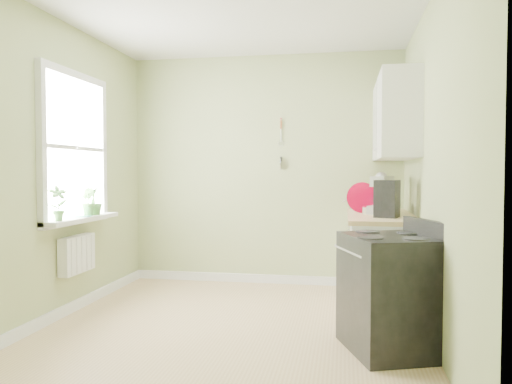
% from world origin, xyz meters
% --- Properties ---
extents(floor, '(3.20, 3.60, 0.02)m').
position_xyz_m(floor, '(0.00, 0.00, -0.01)').
color(floor, tan).
rests_on(floor, ground).
extents(ceiling, '(3.20, 3.60, 0.02)m').
position_xyz_m(ceiling, '(0.00, 0.00, 2.71)').
color(ceiling, white).
rests_on(ceiling, wall_back).
extents(wall_back, '(3.20, 0.02, 2.70)m').
position_xyz_m(wall_back, '(0.00, 1.81, 1.35)').
color(wall_back, '#ACB67C').
rests_on(wall_back, floor).
extents(wall_left, '(0.02, 3.60, 2.70)m').
position_xyz_m(wall_left, '(-1.61, 0.00, 1.35)').
color(wall_left, '#ACB67C').
rests_on(wall_left, floor).
extents(wall_right, '(0.02, 3.60, 2.70)m').
position_xyz_m(wall_right, '(1.61, 0.00, 1.35)').
color(wall_right, '#ACB67C').
rests_on(wall_right, floor).
extents(base_cabinets, '(0.60, 1.60, 0.87)m').
position_xyz_m(base_cabinets, '(1.30, 1.00, 0.43)').
color(base_cabinets, white).
rests_on(base_cabinets, floor).
extents(countertop, '(0.64, 1.60, 0.04)m').
position_xyz_m(countertop, '(1.29, 1.00, 0.89)').
color(countertop, beige).
rests_on(countertop, base_cabinets).
extents(upper_cabinets, '(0.35, 1.40, 0.80)m').
position_xyz_m(upper_cabinets, '(1.43, 1.10, 1.85)').
color(upper_cabinets, white).
rests_on(upper_cabinets, wall_right).
extents(window, '(0.06, 1.14, 1.44)m').
position_xyz_m(window, '(-1.58, 0.30, 1.55)').
color(window, white).
rests_on(window, wall_left).
extents(window_sill, '(0.18, 1.14, 0.04)m').
position_xyz_m(window_sill, '(-1.51, 0.30, 0.88)').
color(window_sill, white).
rests_on(window_sill, wall_left).
extents(radiator, '(0.12, 0.50, 0.35)m').
position_xyz_m(radiator, '(-1.54, 0.25, 0.55)').
color(radiator, white).
rests_on(radiator, wall_left).
extents(wall_utensils, '(0.02, 0.14, 0.58)m').
position_xyz_m(wall_utensils, '(0.20, 1.78, 1.56)').
color(wall_utensils, beige).
rests_on(wall_utensils, wall_back).
extents(stove, '(0.82, 0.86, 0.97)m').
position_xyz_m(stove, '(1.28, -0.29, 0.43)').
color(stove, black).
rests_on(stove, floor).
extents(stand_mixer, '(0.31, 0.38, 0.42)m').
position_xyz_m(stand_mixer, '(1.30, 1.04, 1.09)').
color(stand_mixer, '#B2B2B7').
rests_on(stand_mixer, countertop).
extents(kettle, '(0.20, 0.12, 0.20)m').
position_xyz_m(kettle, '(1.05, 1.72, 1.01)').
color(kettle, silver).
rests_on(kettle, countertop).
extents(coffee_maker, '(0.25, 0.27, 0.34)m').
position_xyz_m(coffee_maker, '(1.32, 0.63, 1.07)').
color(coffee_maker, black).
rests_on(coffee_maker, countertop).
extents(red_tray, '(0.31, 0.08, 0.31)m').
position_xyz_m(red_tray, '(1.11, 1.09, 1.07)').
color(red_tray, '#A00022').
rests_on(red_tray, countertop).
extents(jar, '(0.07, 0.07, 0.08)m').
position_xyz_m(jar, '(1.15, 0.97, 0.95)').
color(jar, '#C0BB99').
rests_on(jar, countertop).
extents(plant_a, '(0.19, 0.20, 0.31)m').
position_xyz_m(plant_a, '(-1.50, -0.12, 1.06)').
color(plant_a, '#4A833A').
rests_on(plant_a, window_sill).
extents(plant_b, '(0.20, 0.19, 0.28)m').
position_xyz_m(plant_b, '(-1.50, 0.38, 1.04)').
color(plant_b, '#4A833A').
rests_on(plant_b, window_sill).
extents(plant_c, '(0.16, 0.16, 0.27)m').
position_xyz_m(plant_c, '(-1.50, 0.51, 1.04)').
color(plant_c, '#4A833A').
rests_on(plant_c, window_sill).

